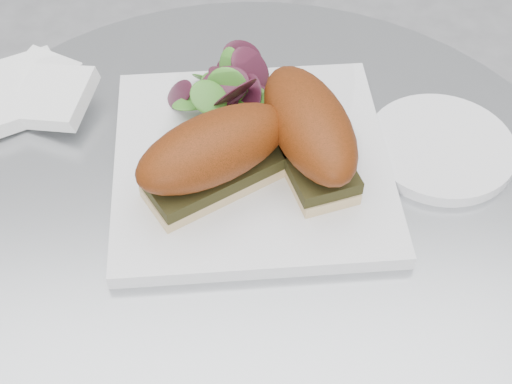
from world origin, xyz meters
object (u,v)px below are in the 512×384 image
at_px(sandwich_left, 214,155).
at_px(plate, 251,162).
at_px(saucer, 441,147).
at_px(sandwich_right, 309,130).

bearing_deg(sandwich_left, plate, 15.28).
bearing_deg(saucer, plate, -175.49).
height_order(plate, sandwich_right, sandwich_right).
height_order(sandwich_right, saucer, sandwich_right).
relative_size(sandwich_left, saucer, 1.13).
bearing_deg(plate, sandwich_left, -133.86).
distance_m(plate, sandwich_right, 0.07).
height_order(sandwich_left, sandwich_right, same).
height_order(sandwich_left, saucer, sandwich_left).
distance_m(plate, sandwich_left, 0.07).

